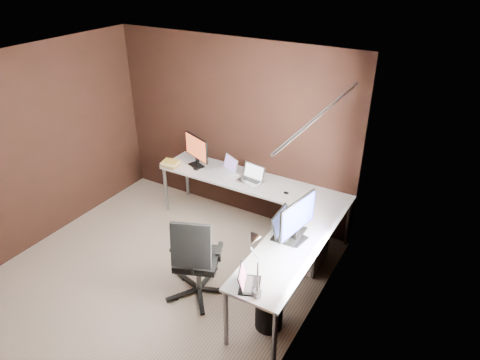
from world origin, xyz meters
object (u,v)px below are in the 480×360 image
at_px(desk_lamp, 255,257).
at_px(monitor_left, 196,149).
at_px(drawer_pedestal, 306,242).
at_px(book_stack, 171,164).
at_px(laptop_white, 227,169).
at_px(laptop_silver, 251,178).
at_px(laptop_black_small, 247,282).
at_px(monitor_right, 298,218).
at_px(office_chair, 197,272).
at_px(laptop_black_big, 286,229).
at_px(wastebasket, 269,314).

bearing_deg(desk_lamp, monitor_left, 144.10).
distance_m(monitor_left, desk_lamp, 2.60).
relative_size(drawer_pedestal, book_stack, 2.33).
distance_m(laptop_white, desk_lamp, 2.35).
height_order(laptop_white, desk_lamp, desk_lamp).
xyz_separation_m(laptop_silver, laptop_black_small, (0.92, -1.77, -0.01)).
xyz_separation_m(monitor_right, desk_lamp, (-0.03, -0.87, 0.09)).
bearing_deg(laptop_white, laptop_black_small, -26.25).
xyz_separation_m(monitor_right, laptop_silver, (-1.04, 0.90, -0.23)).
xyz_separation_m(monitor_left, laptop_white, (0.47, 0.06, -0.21)).
bearing_deg(laptop_black_small, laptop_silver, 5.44).
bearing_deg(drawer_pedestal, office_chair, -126.32).
bearing_deg(monitor_left, laptop_black_big, -3.59).
xyz_separation_m(drawer_pedestal, laptop_silver, (-0.96, 0.34, 0.48)).
bearing_deg(laptop_black_small, drawer_pedestal, -23.46).
distance_m(laptop_black_small, desk_lamp, 0.34).
xyz_separation_m(laptop_white, wastebasket, (1.44, -1.55, -0.61)).
bearing_deg(laptop_black_small, book_stack, 31.28).
xyz_separation_m(monitor_left, office_chair, (1.01, -1.47, -0.67)).
xyz_separation_m(desk_lamp, wastebasket, (0.02, 0.29, -0.94)).
bearing_deg(wastebasket, laptop_black_small, -109.68).
bearing_deg(monitor_left, wastebasket, -15.83).
xyz_separation_m(drawer_pedestal, book_stack, (-2.16, 0.15, 0.47)).
bearing_deg(office_chair, book_stack, 114.16).
height_order(laptop_silver, laptop_black_small, laptop_silver).
height_order(laptop_silver, wastebasket, laptop_silver).
bearing_deg(wastebasket, monitor_right, 89.11).
distance_m(office_chair, wastebasket, 0.91).
height_order(monitor_left, laptop_white, monitor_left).
xyz_separation_m(monitor_left, laptop_black_small, (1.81, -1.78, -0.21)).
bearing_deg(desk_lamp, drawer_pedestal, 99.37).
relative_size(desk_lamp, wastebasket, 1.80).
height_order(laptop_white, book_stack, laptop_white).
distance_m(laptop_silver, wastebasket, 1.90).
xyz_separation_m(laptop_white, book_stack, (-0.79, -0.26, -0.01)).
relative_size(laptop_white, laptop_silver, 1.05).
bearing_deg(laptop_silver, wastebasket, -46.76).
distance_m(laptop_white, book_stack, 0.83).
bearing_deg(monitor_right, laptop_silver, 59.06).
xyz_separation_m(monitor_right, office_chair, (-0.91, -0.57, -0.70)).
xyz_separation_m(laptop_silver, laptop_black_big, (0.89, -0.85, 0.01)).
xyz_separation_m(book_stack, desk_lamp, (2.21, -1.59, 0.33)).
relative_size(book_stack, office_chair, 0.24).
height_order(laptop_black_big, wastebasket, laptop_black_big).
height_order(laptop_black_small, desk_lamp, desk_lamp).
bearing_deg(monitor_left, laptop_silver, 21.64).
bearing_deg(monitor_right, laptop_black_big, 79.21).
xyz_separation_m(monitor_right, book_stack, (-2.24, 0.71, -0.25)).
distance_m(monitor_left, laptop_white, 0.52).
xyz_separation_m(laptop_black_small, desk_lamp, (0.08, -0.01, 0.33)).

